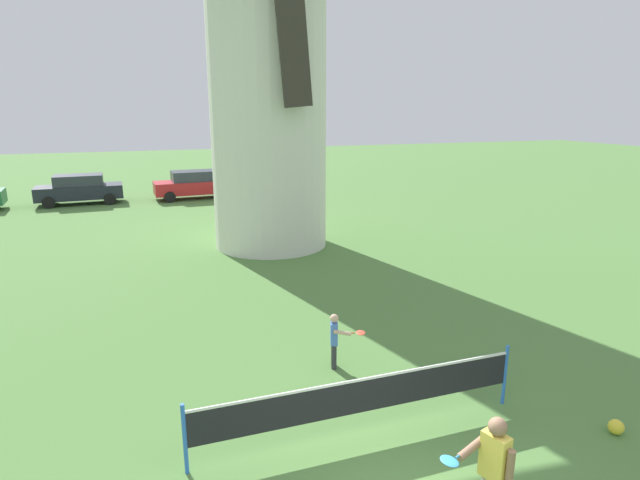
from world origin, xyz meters
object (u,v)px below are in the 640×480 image
tennis_net (362,396)px  player_far (335,338)px  stray_ball (616,427)px  windmill (267,58)px  player_near (493,466)px  parked_car_black (79,189)px  parked_car_red (195,184)px

tennis_net → player_far: size_ratio=4.82×
tennis_net → stray_ball: tennis_net is taller
windmill → player_far: windmill is taller
windmill → stray_ball: (2.38, -13.05, -6.55)m
tennis_net → player_near: size_ratio=3.64×
windmill → tennis_net: (-1.45, -11.74, -5.98)m
stray_ball → parked_car_black: bearing=112.2°
parked_car_black → parked_car_red: same height
windmill → parked_car_black: (-7.64, 11.53, -5.86)m
player_near → player_far: player_near is taller
stray_ball → parked_car_red: parked_car_red is taller
player_far → stray_ball: size_ratio=4.75×
tennis_net → player_far: 2.20m
player_near → parked_car_black: 26.38m
windmill → tennis_net: 13.26m
player_far → parked_car_black: parked_car_black is taller
player_far → parked_car_red: (-0.54, 20.86, 0.17)m
windmill → parked_car_red: size_ratio=3.22×
windmill → player_near: windmill is taller
player_near → player_far: 4.36m
tennis_net → player_near: bearing=-71.0°
tennis_net → windmill: bearing=83.0°
windmill → tennis_net: windmill is taller
stray_ball → parked_car_red: 24.67m
parked_car_black → parked_car_red: (6.02, -0.25, 0.00)m
stray_ball → parked_car_red: (-3.99, 24.34, 0.69)m
parked_car_black → windmill: bearing=-56.5°
tennis_net → stray_ball: bearing=-18.9°
windmill → player_near: size_ratio=9.85×
player_near → parked_car_red: size_ratio=0.33×
player_near → player_far: size_ratio=1.32×
parked_car_red → tennis_net: bearing=-89.6°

